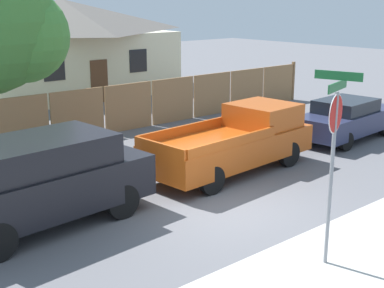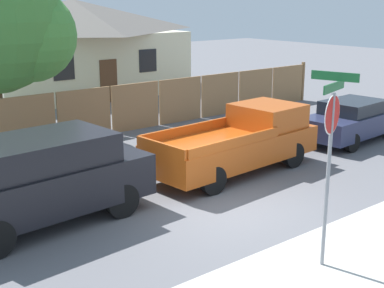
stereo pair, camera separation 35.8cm
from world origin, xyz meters
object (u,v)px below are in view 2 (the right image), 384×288
(red_suv, at_px, (39,178))
(parked_sedan, at_px, (354,120))
(orange_pickup, at_px, (240,142))
(house, at_px, (75,45))
(stop_sign, at_px, (331,138))

(red_suv, bearing_deg, parked_sedan, -4.20)
(orange_pickup, height_order, parked_sedan, orange_pickup)
(house, height_order, stop_sign, house)
(red_suv, xyz_separation_m, orange_pickup, (5.91, 0.02, -0.20))
(orange_pickup, height_order, stop_sign, stop_sign)
(house, distance_m, red_suv, 17.01)
(orange_pickup, bearing_deg, house, 76.35)
(red_suv, bearing_deg, orange_pickup, -3.99)
(house, xyz_separation_m, orange_pickup, (-2.45, -14.72, -1.59))
(red_suv, relative_size, parked_sedan, 1.06)
(orange_pickup, distance_m, stop_sign, 5.89)
(house, height_order, orange_pickup, house)
(red_suv, distance_m, parked_sedan, 11.30)
(house, relative_size, stop_sign, 3.02)
(stop_sign, bearing_deg, parked_sedan, 15.19)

